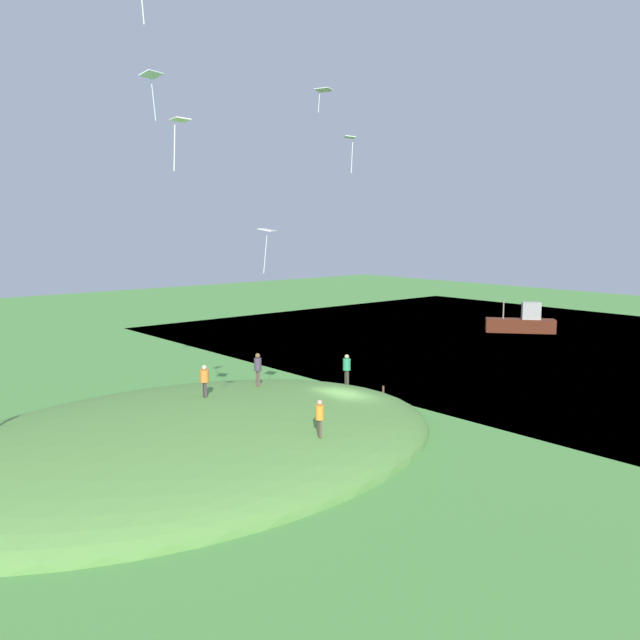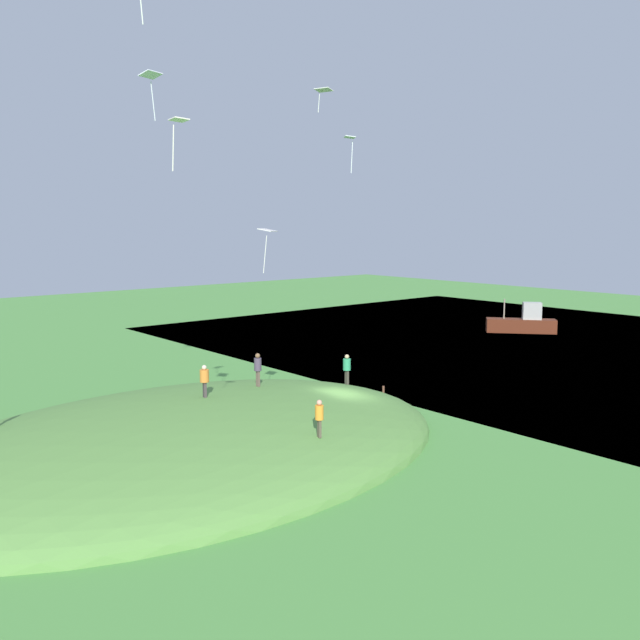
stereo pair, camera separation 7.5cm
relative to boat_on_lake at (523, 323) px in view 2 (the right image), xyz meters
name	(u,v)px [view 2 (the right image)]	position (x,y,z in m)	size (l,w,h in m)	color
ground_plane	(346,422)	(34.67, 11.30, -0.97)	(160.00, 160.00, 0.00)	#4D8C3F
lake_water	(613,356)	(4.02, 11.30, -1.17)	(50.72, 80.00, 0.40)	#476885
grass_hill	(183,451)	(43.77, 9.69, -0.97)	(28.19, 19.02, 4.43)	#54853D
boat_on_lake	(523,323)	(0.00, 0.00, 0.00)	(5.59, 6.25, 3.36)	#552312
person_near_shore	(204,377)	(42.08, 8.96, 2.23)	(0.54, 0.54, 1.63)	#3F3536
person_watching_kites	(347,366)	(32.03, 8.51, 1.37)	(0.52, 0.52, 1.84)	#3F3B30
person_on_hilltop	(319,414)	(40.63, 16.06, 1.65)	(0.44, 0.44, 1.67)	brown
person_walking_path	(258,365)	(38.32, 8.22, 2.20)	(0.41, 0.41, 1.83)	brown
kite_2	(151,78)	(47.28, 14.62, 14.88)	(0.87, 0.72, 1.63)	white
kite_5	(267,233)	(40.25, 11.88, 9.37)	(1.19, 1.10, 2.08)	silver
kite_6	(323,91)	(36.74, 11.80, 16.18)	(0.79, 0.94, 1.12)	white
kite_8	(350,140)	(36.03, 12.95, 13.79)	(0.83, 0.89, 1.76)	white
kite_10	(178,124)	(49.42, 20.38, 12.43)	(0.52, 0.67, 1.42)	white
mooring_post	(383,393)	(29.62, 9.24, -0.55)	(0.14, 0.14, 0.85)	brown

